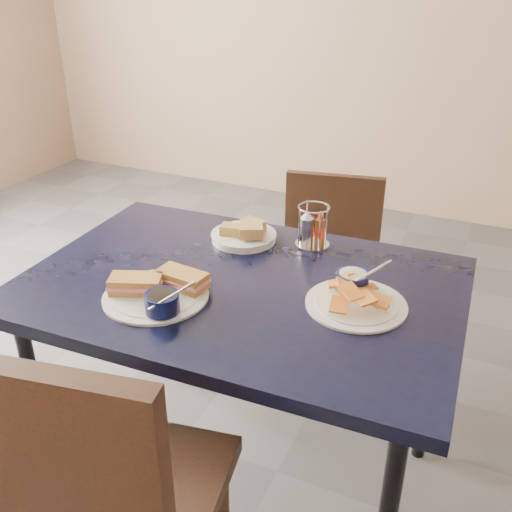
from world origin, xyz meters
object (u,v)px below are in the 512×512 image
at_px(condiment_caddy, 312,229).
at_px(bread_basket, 244,235).
at_px(dining_table, 241,301).
at_px(chair_far, 331,265).
at_px(chair_near, 83,498).
at_px(plantain_plate, 355,294).
at_px(sandwich_plate, 159,290).

bearing_deg(condiment_caddy, bread_basket, -163.23).
bearing_deg(dining_table, chair_far, 85.43).
height_order(chair_near, plantain_plate, chair_near).
relative_size(chair_near, chair_far, 1.22).
height_order(sandwich_plate, condiment_caddy, condiment_caddy).
relative_size(dining_table, bread_basket, 6.03).
distance_m(chair_far, sandwich_plate, 0.95).
bearing_deg(sandwich_plate, bread_basket, 82.81).
height_order(chair_far, bread_basket, chair_far).
height_order(dining_table, bread_basket, bread_basket).
bearing_deg(bread_basket, chair_near, -85.63).
relative_size(plantain_plate, condiment_caddy, 1.98).
relative_size(chair_near, bread_basket, 4.78).
bearing_deg(dining_table, bread_basket, 113.52).
height_order(chair_near, chair_far, chair_near).
xyz_separation_m(chair_far, plantain_plate, (0.27, -0.67, 0.30)).
relative_size(chair_far, plantain_plate, 3.06).
relative_size(chair_far, sandwich_plate, 2.67).
bearing_deg(condiment_caddy, chair_far, 96.33).
distance_m(chair_far, plantain_plate, 0.78).
bearing_deg(chair_near, bread_basket, 94.37).
relative_size(bread_basket, condiment_caddy, 1.54).
bearing_deg(sandwich_plate, condiment_caddy, 61.60).
xyz_separation_m(chair_far, condiment_caddy, (0.04, -0.39, 0.33)).
bearing_deg(plantain_plate, chair_near, -117.15).
distance_m(bread_basket, condiment_caddy, 0.22).
xyz_separation_m(dining_table, condiment_caddy, (0.10, 0.31, 0.12)).
bearing_deg(plantain_plate, bread_basket, 153.55).
height_order(chair_far, plantain_plate, plantain_plate).
bearing_deg(dining_table, plantain_plate, 6.01).
bearing_deg(sandwich_plate, chair_far, 76.07).
bearing_deg(bread_basket, condiment_caddy, 16.77).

